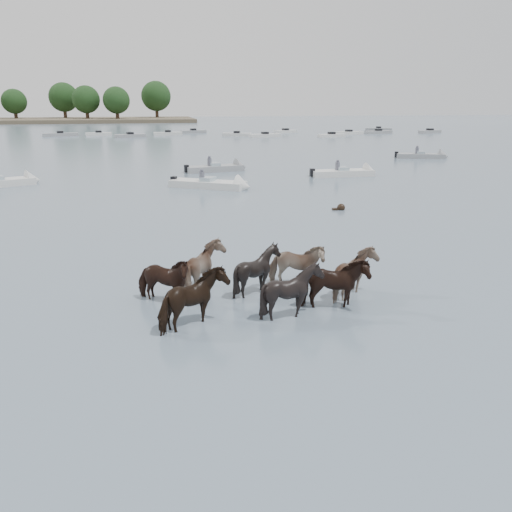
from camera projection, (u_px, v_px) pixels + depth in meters
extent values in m
plane|color=#4B5B6C|center=(327.00, 317.00, 13.86)|extent=(400.00, 400.00, 0.00)
imported|color=black|center=(163.00, 282.00, 14.75)|extent=(2.02, 1.64, 1.56)
imported|color=gray|center=(206.00, 270.00, 15.68)|extent=(1.51, 1.73, 1.64)
imported|color=black|center=(257.00, 272.00, 15.50)|extent=(1.74, 1.62, 1.63)
imported|color=#7A6353|center=(296.00, 266.00, 16.14)|extent=(2.00, 1.43, 1.54)
imported|color=black|center=(195.00, 303.00, 13.07)|extent=(2.05, 2.14, 1.66)
imported|color=black|center=(292.00, 293.00, 13.76)|extent=(1.98, 1.93, 1.65)
imported|color=black|center=(333.00, 286.00, 14.29)|extent=(2.04, 1.14, 1.64)
imported|color=#7E6A55|center=(356.00, 276.00, 15.19)|extent=(1.88, 1.99, 1.58)
sphere|color=black|center=(341.00, 208.00, 27.65)|extent=(0.44, 0.44, 0.44)
cube|color=black|center=(337.00, 210.00, 27.63)|extent=(0.50, 0.22, 0.18)
cone|color=silver|center=(34.00, 180.00, 36.68)|extent=(1.48, 1.83, 1.60)
cube|color=silver|center=(208.00, 185.00, 34.76)|extent=(5.32, 4.10, 0.55)
cone|color=silver|center=(244.00, 187.00, 33.93)|extent=(1.60, 1.83, 1.60)
cube|color=#99ADB7|center=(208.00, 180.00, 34.66)|extent=(1.27, 1.37, 0.35)
cube|color=black|center=(174.00, 181.00, 35.55)|extent=(0.48, 0.48, 0.60)
cylinder|color=#595966|center=(202.00, 177.00, 34.52)|extent=(0.36, 0.36, 0.70)
sphere|color=#595966|center=(202.00, 170.00, 34.39)|extent=(0.24, 0.24, 0.24)
cube|color=gray|center=(214.00, 169.00, 43.02)|extent=(5.11, 2.55, 0.55)
cone|color=gray|center=(241.00, 167.00, 43.96)|extent=(1.20, 1.75, 1.60)
cube|color=#99ADB7|center=(214.00, 165.00, 42.92)|extent=(1.01, 1.26, 0.35)
cube|color=black|center=(187.00, 169.00, 42.04)|extent=(0.41, 0.41, 0.60)
cylinder|color=#595966|center=(210.00, 162.00, 42.78)|extent=(0.36, 0.36, 0.70)
sphere|color=#595966|center=(209.00, 157.00, 42.65)|extent=(0.24, 0.24, 0.24)
cube|color=silver|center=(342.00, 173.00, 40.24)|extent=(4.97, 1.63, 0.55)
cone|color=silver|center=(371.00, 173.00, 40.75)|extent=(0.91, 1.61, 1.60)
cube|color=#99ADB7|center=(342.00, 169.00, 40.14)|extent=(0.81, 1.12, 0.35)
cube|color=black|center=(312.00, 172.00, 39.68)|extent=(0.35, 0.35, 0.60)
cylinder|color=#595966|center=(338.00, 167.00, 40.00)|extent=(0.36, 0.36, 0.70)
sphere|color=#595966|center=(338.00, 161.00, 39.87)|extent=(0.24, 0.24, 0.24)
cube|color=gray|center=(420.00, 156.00, 53.05)|extent=(5.10, 3.11, 0.55)
cone|color=gray|center=(444.00, 156.00, 52.76)|extent=(1.38, 1.81, 1.60)
cube|color=#99ADB7|center=(420.00, 153.00, 52.95)|extent=(1.13, 1.32, 0.35)
cube|color=black|center=(396.00, 154.00, 53.30)|extent=(0.45, 0.45, 0.60)
cylinder|color=#595966|center=(417.00, 151.00, 52.81)|extent=(0.36, 0.36, 0.70)
sphere|color=#595966|center=(417.00, 147.00, 52.68)|extent=(0.24, 0.24, 0.24)
cube|color=gray|center=(60.00, 135.00, 87.28)|extent=(5.97, 2.87, 0.60)
cube|color=black|center=(60.00, 133.00, 87.17)|extent=(1.21, 1.21, 0.50)
cube|color=silver|center=(99.00, 134.00, 88.70)|extent=(4.55, 2.13, 0.60)
cube|color=black|center=(98.00, 132.00, 88.59)|extent=(1.14, 1.14, 0.50)
cube|color=gray|center=(130.00, 136.00, 84.13)|extent=(5.24, 2.97, 0.60)
cube|color=black|center=(130.00, 134.00, 84.02)|extent=(1.26, 1.26, 0.50)
cube|color=silver|center=(168.00, 134.00, 89.88)|extent=(5.02, 1.53, 0.60)
cube|color=black|center=(168.00, 132.00, 89.77)|extent=(1.01, 1.01, 0.50)
cube|color=gray|center=(193.00, 132.00, 95.69)|extent=(4.98, 2.24, 0.60)
cube|color=black|center=(193.00, 130.00, 95.58)|extent=(1.15, 1.15, 0.50)
cube|color=silver|center=(237.00, 135.00, 87.18)|extent=(5.18, 3.04, 0.60)
cube|color=black|center=(237.00, 133.00, 87.07)|extent=(1.27, 1.27, 0.50)
cube|color=silver|center=(265.00, 136.00, 84.75)|extent=(5.42, 2.39, 0.60)
cube|color=black|center=(265.00, 133.00, 84.64)|extent=(1.16, 1.16, 0.50)
cube|color=silver|center=(285.00, 132.00, 96.01)|extent=(4.73, 3.19, 0.60)
cube|color=black|center=(286.00, 130.00, 95.90)|extent=(1.32, 1.32, 0.50)
cube|color=silver|center=(331.00, 136.00, 84.53)|extent=(4.83, 2.51, 0.60)
cube|color=black|center=(332.00, 134.00, 84.42)|extent=(1.20, 1.20, 0.50)
cube|color=silver|center=(349.00, 133.00, 91.70)|extent=(5.60, 2.58, 0.60)
cube|color=black|center=(349.00, 131.00, 91.59)|extent=(1.18, 1.18, 0.50)
cube|color=gray|center=(378.00, 132.00, 94.23)|extent=(5.67, 2.75, 0.60)
cube|color=black|center=(379.00, 130.00, 94.12)|extent=(1.21, 1.21, 0.50)
cube|color=gray|center=(378.00, 130.00, 103.75)|extent=(5.45, 3.31, 0.60)
cube|color=black|center=(379.00, 128.00, 103.64)|extent=(1.30, 1.30, 0.50)
cube|color=gray|center=(430.00, 132.00, 95.89)|extent=(5.06, 3.04, 0.60)
cube|color=black|center=(430.00, 130.00, 95.78)|extent=(1.28, 1.28, 0.50)
cylinder|color=#382619|center=(16.00, 116.00, 150.37)|extent=(1.00, 1.00, 3.22)
sphere|color=black|center=(14.00, 101.00, 149.14)|extent=(7.15, 7.15, 7.15)
cylinder|color=#382619|center=(65.00, 115.00, 154.84)|extent=(1.00, 1.00, 3.89)
sphere|color=black|center=(63.00, 97.00, 153.36)|extent=(8.65, 8.65, 8.65)
cylinder|color=#382619|center=(87.00, 116.00, 147.84)|extent=(1.00, 1.00, 3.52)
sphere|color=black|center=(86.00, 99.00, 146.50)|extent=(7.82, 7.82, 7.82)
cylinder|color=#382619|center=(118.00, 116.00, 146.23)|extent=(1.00, 1.00, 3.40)
sphere|color=black|center=(116.00, 100.00, 144.93)|extent=(7.56, 7.56, 7.56)
cylinder|color=#382619|center=(157.00, 114.00, 159.45)|extent=(1.00, 1.00, 4.10)
sphere|color=black|center=(156.00, 96.00, 157.89)|extent=(9.10, 9.10, 9.10)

